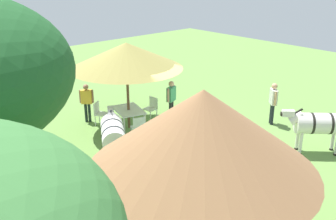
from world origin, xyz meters
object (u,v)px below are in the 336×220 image
Objects in this scene: standing_watcher at (273,100)px; zebra_by_umbrella at (113,133)px; shade_umbrella at (126,56)px; guest_behind_table at (87,100)px; patio_chair_west_end at (138,127)px; patio_chair_near_lawn at (152,107)px; patio_dining_table at (129,111)px; zebra_nearest_camera at (318,124)px; striped_lounge_chair at (248,140)px; thatched_hut at (201,160)px; patio_chair_near_hut at (99,112)px; guest_beside_umbrella at (171,97)px.

standing_watcher is 6.59m from zebra_by_umbrella.
guest_behind_table is (1.55, 0.88, -1.88)m from shade_umbrella.
shade_umbrella is 2.64× the size of guest_behind_table.
patio_chair_near_lawn is at bearing 57.27° from patio_chair_west_end.
patio_dining_table is 0.89× the size of zebra_nearest_camera.
patio_chair_west_end is 0.58× the size of guest_behind_table.
patio_dining_table reaches higher than striped_lounge_chair.
thatched_hut is 5.43× the size of patio_chair_west_end.
shade_umbrella is at bearing 160.24° from guest_behind_table.
thatched_hut reaches higher than zebra_nearest_camera.
patio_chair_near_lawn and patio_chair_near_hut have the same top height.
zebra_nearest_camera is 6.63m from zebra_by_umbrella.
patio_chair_near_lawn is 0.51× the size of zebra_nearest_camera.
zebra_nearest_camera is 0.89× the size of zebra_by_umbrella.
patio_dining_table is 1.80m from guest_behind_table.
patio_dining_table is 1.01× the size of guest_behind_table.
striped_lounge_chair is 0.42× the size of zebra_by_umbrella.
zebra_nearest_camera is (-5.29, -1.65, 0.05)m from guest_beside_umbrella.
shade_umbrella reaches higher than patio_chair_near_hut.
guest_beside_umbrella is (5.74, -4.41, -1.10)m from thatched_hut.
shade_umbrella reaches higher than patio_chair_near_lawn.
shade_umbrella is at bearing -23.21° from thatched_hut.
patio_chair_west_end is 0.54× the size of standing_watcher.
shade_umbrella is 2.60m from patio_chair_near_hut.
patio_chair_west_end is 1.08× the size of striped_lounge_chair.
shade_umbrella is at bearing 74.86° from zebra_by_umbrella.
zebra_nearest_camera reaches higher than striped_lounge_chair.
guest_beside_umbrella is at bearing 61.67° from zebra_nearest_camera.
shade_umbrella is at bearing 119.10° from striped_lounge_chair.
guest_beside_umbrella is at bearing -178.05° from guest_behind_table.
zebra_by_umbrella is (-1.47, 3.77, 0.08)m from guest_beside_umbrella.
patio_chair_near_lawn is at bearing 63.19° from zebra_by_umbrella.
striped_lounge_chair is at bearing -173.40° from patio_chair_near_lawn.
patio_chair_near_hut is at bearing 75.01° from zebra_nearest_camera.
zebra_by_umbrella is (-2.00, 2.05, 0.40)m from patio_dining_table.
guest_behind_table reaches higher than patio_chair_near_lawn.
guest_behind_table is at bearing 87.52° from standing_watcher.
patio_chair_west_end is 2.27m from guest_beside_umbrella.
thatched_hut is 7.68m from standing_watcher.
zebra_nearest_camera reaches higher than patio_chair_near_lawn.
shade_umbrella reaches higher than standing_watcher.
patio_chair_near_hut is 1.08× the size of striped_lounge_chair.
striped_lounge_chair is at bearing -30.26° from patio_chair_west_end.
patio_chair_west_end is at bearing 62.67° from patio_chair_near_hut.
patio_chair_near_hut is (1.01, 0.69, -0.14)m from patio_dining_table.
guest_beside_umbrella is at bearing 97.81° from striped_lounge_chair.
patio_chair_near_hut is at bearing 34.26° from patio_dining_table.
thatched_hut is 4.44m from zebra_by_umbrella.
zebra_nearest_camera is (-5.91, -2.15, 0.51)m from patio_chair_near_lawn.
guest_behind_table is at bearing 74.26° from zebra_nearest_camera.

